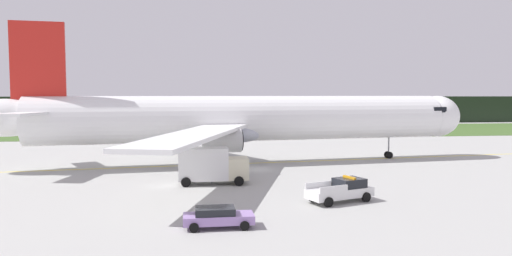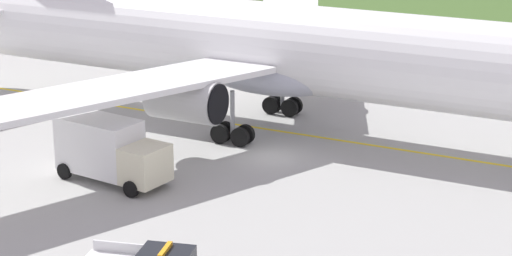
{
  "view_description": "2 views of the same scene",
  "coord_description": "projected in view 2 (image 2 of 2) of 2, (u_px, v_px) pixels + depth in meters",
  "views": [
    {
      "loc": [
        -6.54,
        -52.23,
        8.37
      ],
      "look_at": [
        1.12,
        6.52,
        4.19
      ],
      "focal_mm": 33.2,
      "sensor_mm": 36.0,
      "label": 1
    },
    {
      "loc": [
        27.53,
        -42.97,
        17.85
      ],
      "look_at": [
        2.79,
        -5.69,
        3.73
      ],
      "focal_mm": 64.5,
      "sensor_mm": 36.0,
      "label": 2
    }
  ],
  "objects": [
    {
      "name": "taxiway_centerline_main",
      "position": [
        308.0,
        135.0,
        57.82
      ],
      "size": [
        79.63,
        9.45,
        0.01
      ],
      "primitive_type": "cube",
      "rotation": [
        0.0,
        0.0,
        0.11
      ],
      "color": "yellow",
      "rests_on": "ground"
    },
    {
      "name": "airliner",
      "position": [
        301.0,
        51.0,
        56.45
      ],
      "size": [
        60.31,
        52.83,
        16.28
      ],
      "color": "white",
      "rests_on": "ground"
    },
    {
      "name": "catering_truck",
      "position": [
        109.0,
        150.0,
        49.63
      ],
      "size": [
        6.47,
        2.7,
        3.58
      ],
      "color": "beige",
      "rests_on": "ground"
    },
    {
      "name": "ground",
      "position": [
        270.0,
        156.0,
        54.03
      ],
      "size": [
        320.0,
        320.0,
        0.0
      ],
      "primitive_type": "plane",
      "color": "#A2A29E"
    }
  ]
}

